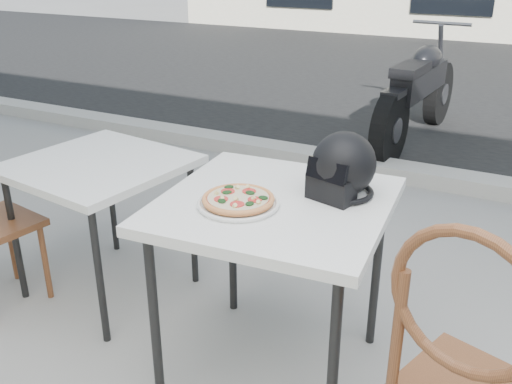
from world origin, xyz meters
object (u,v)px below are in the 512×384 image
at_px(cafe_chair_main, 467,376).
at_px(motorcycle, 419,94).
at_px(plate, 238,204).
at_px(cafe_table_side, 99,174).
at_px(cafe_table_main, 275,217).
at_px(pizza, 238,199).
at_px(helmet, 342,168).

bearing_deg(cafe_chair_main, motorcycle, -57.60).
height_order(plate, cafe_chair_main, cafe_chair_main).
bearing_deg(cafe_table_side, cafe_table_main, -9.75).
xyz_separation_m(plate, cafe_chair_main, (0.91, -0.33, -0.21)).
bearing_deg(cafe_table_side, pizza, -17.28).
bearing_deg(helmet, plate, -122.82).
bearing_deg(pizza, cafe_table_side, 162.72).
height_order(cafe_chair_main, motorcycle, cafe_chair_main).
relative_size(cafe_table_main, motorcycle, 0.43).
height_order(pizza, cafe_chair_main, cafe_chair_main).
bearing_deg(cafe_table_main, plate, -129.45).
distance_m(cafe_table_main, plate, 0.18).
distance_m(cafe_table_main, cafe_table_side, 1.09).
height_order(pizza, motorcycle, motorcycle).
bearing_deg(cafe_table_main, helmet, 37.34).
xyz_separation_m(helmet, motorcycle, (-0.41, 3.39, -0.47)).
bearing_deg(motorcycle, cafe_table_main, -82.59).
height_order(cafe_table_main, motorcycle, motorcycle).
relative_size(cafe_table_main, cafe_chair_main, 0.83).
relative_size(cafe_table_main, pizza, 3.13).
xyz_separation_m(cafe_table_main, plate, (-0.10, -0.12, 0.08)).
relative_size(cafe_table_main, helmet, 2.95).
height_order(cafe_chair_main, cafe_table_side, cafe_chair_main).
distance_m(cafe_table_side, motorcycle, 3.48).
xyz_separation_m(cafe_table_main, cafe_table_side, (-1.07, 0.18, -0.07)).
bearing_deg(helmet, motorcycle, 111.84).
bearing_deg(cafe_chair_main, cafe_table_main, -10.54).
distance_m(cafe_chair_main, cafe_table_side, 1.99).
distance_m(cafe_table_main, pizza, 0.19).
relative_size(plate, cafe_table_side, 0.46).
bearing_deg(helmet, pizza, -122.83).
bearing_deg(cafe_table_main, cafe_chair_main, -28.79).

